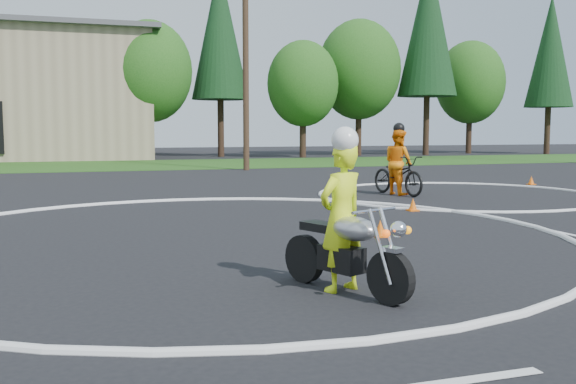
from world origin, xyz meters
name	(u,v)px	position (x,y,z in m)	size (l,w,h in m)	color
ground	(272,273)	(0.00, 0.00, 0.00)	(120.00, 120.00, 0.00)	black
grass_strip	(127,165)	(0.00, 27.00, 0.01)	(120.00, 10.00, 0.02)	#1E4714
course_markings	(312,221)	(2.17, 4.35, 0.01)	(19.05, 19.05, 0.12)	silver
primary_motorcycle	(347,250)	(0.52, -1.30, 0.51)	(0.95, 1.87, 1.04)	black
rider_primary_grp	(342,212)	(0.50, -1.17, 0.93)	(0.75, 0.64, 1.93)	#E0FF1A
rider_second_grp	(398,170)	(6.40, 8.64, 0.74)	(1.16, 2.28, 2.09)	black
traffic_cones	(423,214)	(4.44, 3.80, 0.14)	(22.60, 11.82, 0.30)	orange
treeline	(333,62)	(14.78, 34.61, 6.62)	(38.20, 8.10, 14.52)	#382619
utility_poles	(246,57)	(5.00, 21.00, 5.20)	(41.60, 1.12, 10.00)	#473321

